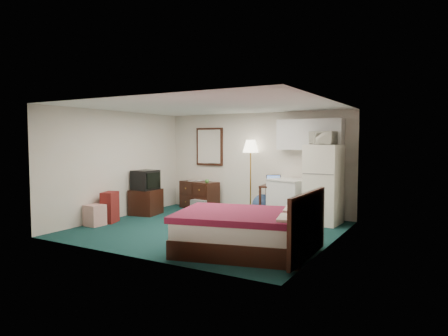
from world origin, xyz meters
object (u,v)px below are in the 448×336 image
Objects in this scene: desk at (274,201)px; tv_stand at (146,202)px; fridge at (323,184)px; bed at (242,232)px; kitchen_counter at (288,200)px; suitcase at (110,207)px; dresser at (199,195)px; floor_lamp at (251,177)px.

tv_stand is (-2.85, -1.30, -0.07)m from desk.
fridge is (1.24, -0.22, 0.49)m from desk.
kitchen_counter is at bearing 81.63° from bed.
suitcase is at bearing -147.91° from fridge.
bed reaches higher than tv_stand.
tv_stand is at bearing 139.45° from bed.
dresser is 0.62× the size of fridge.
fridge is 2.92m from bed.
dresser is 0.53× the size of bed.
floor_lamp is (1.49, 0.05, 0.55)m from dresser.
fridge is at bearing 8.09° from dresser.
suitcase is (-3.60, 0.59, 0.02)m from bed.
floor_lamp is 2.69× the size of suitcase.
dresser is at bearing 52.90° from tv_stand.
bed is at bearing -66.18° from floor_lamp.
floor_lamp is at bearing 29.89° from suitcase.
fridge reaches higher than dresser.
bed is at bearing -96.99° from fridge.
fridge reaches higher than suitcase.
fridge reaches higher than kitchen_counter.
desk is 0.42m from kitchen_counter.
fridge is at bearing -17.29° from desk.
suitcase is at bearing -130.77° from floor_lamp.
floor_lamp reaches higher than fridge.
kitchen_counter is 3.46m from tv_stand.
desk is at bearing -179.30° from kitchen_counter.
dresser is 2.57m from kitchen_counter.
desk is 1.10× the size of suitcase.
bed is at bearing -34.40° from dresser.
fridge is at bearing -9.63° from floor_lamp.
bed is 3.96m from tv_stand.
fridge is 4.27m from tv_stand.
dresser is 1.58× the size of tv_stand.
tv_stand is 1.15m from suitcase.
floor_lamp is 1.95m from fridge.
desk is 1.12× the size of tv_stand.
dresser is 1.59m from floor_lamp.
fridge is at bearing 4.30° from tv_stand.
kitchen_counter is 0.52× the size of fridge.
floor_lamp is 2.03× the size of kitchen_counter.
bed is (-0.53, -2.82, -0.54)m from fridge.
fridge is (0.85, -0.11, 0.41)m from kitchen_counter.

